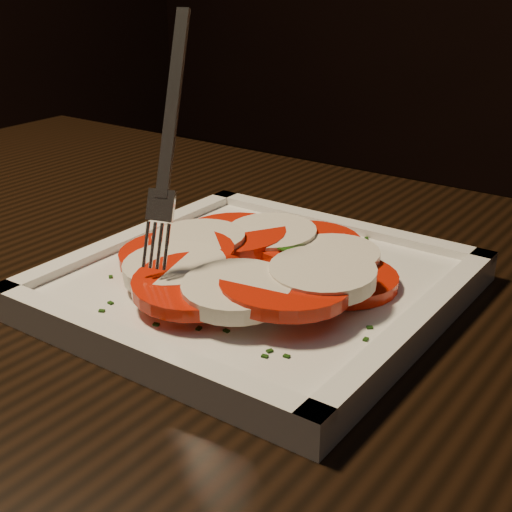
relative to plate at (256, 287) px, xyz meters
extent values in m
cube|color=black|center=(0.05, -0.09, -0.03)|extent=(1.21, 0.82, 0.04)
cylinder|color=black|center=(-0.50, 0.24, -0.40)|extent=(0.06, 0.06, 0.71)
cylinder|color=black|center=(-0.01, 0.50, -0.55)|extent=(0.04, 0.04, 0.41)
cube|color=white|center=(0.00, 0.00, 0.00)|extent=(0.24, 0.24, 0.01)
cylinder|color=red|center=(0.05, 0.02, 0.01)|extent=(0.08, 0.08, 0.01)
cylinder|color=silver|center=(0.03, 0.04, 0.01)|extent=(0.07, 0.07, 0.01)
cylinder|color=red|center=(0.01, 0.05, 0.01)|extent=(0.08, 0.08, 0.01)
cylinder|color=silver|center=(-0.02, 0.05, 0.02)|extent=(0.06, 0.07, 0.01)
cylinder|color=red|center=(-0.04, 0.03, 0.02)|extent=(0.08, 0.08, 0.01)
cylinder|color=silver|center=(-0.05, 0.01, 0.02)|extent=(0.07, 0.06, 0.01)
cylinder|color=red|center=(-0.05, -0.02, 0.02)|extent=(0.08, 0.08, 0.01)
cylinder|color=silver|center=(-0.03, -0.04, 0.02)|extent=(0.06, 0.07, 0.01)
cylinder|color=red|center=(-0.01, -0.05, 0.02)|extent=(0.08, 0.08, 0.01)
cylinder|color=silver|center=(0.02, -0.05, 0.02)|extent=(0.07, 0.07, 0.01)
cylinder|color=red|center=(0.04, -0.03, 0.02)|extent=(0.08, 0.08, 0.01)
cylinder|color=silver|center=(0.05, -0.01, 0.03)|extent=(0.07, 0.07, 0.01)
cube|color=#1D520E|center=(-0.04, 0.01, 0.02)|extent=(0.02, 0.03, 0.00)
cube|color=#1D520E|center=(0.02, -0.03, 0.02)|extent=(0.03, 0.03, 0.00)
cube|color=#1D520E|center=(-0.02, 0.06, 0.02)|extent=(0.02, 0.03, 0.01)
cube|color=#1D520E|center=(-0.03, -0.02, 0.02)|extent=(0.03, 0.01, 0.00)
cube|color=#1D520E|center=(0.01, -0.06, 0.02)|extent=(0.03, 0.03, 0.00)
cube|color=#1D520E|center=(0.01, 0.04, 0.02)|extent=(0.02, 0.03, 0.00)
cube|color=black|center=(0.00, -0.10, 0.01)|extent=(0.00, 0.00, 0.00)
cube|color=black|center=(0.06, -0.07, 0.01)|extent=(0.00, 0.00, 0.00)
cube|color=black|center=(0.02, -0.08, 0.01)|extent=(0.00, 0.00, 0.00)
cube|color=black|center=(0.08, 0.04, 0.01)|extent=(0.00, 0.00, 0.00)
cube|color=black|center=(-0.06, 0.06, 0.01)|extent=(0.00, 0.00, 0.00)
cube|color=black|center=(-0.04, -0.09, 0.01)|extent=(0.00, 0.00, 0.00)
cube|color=black|center=(-0.01, -0.09, 0.01)|extent=(0.00, 0.00, 0.00)
cube|color=black|center=(0.10, -0.03, 0.01)|extent=(0.00, 0.00, 0.00)
cube|color=black|center=(-0.06, 0.07, 0.01)|extent=(0.00, 0.00, 0.00)
cube|color=black|center=(0.09, -0.02, 0.01)|extent=(0.00, 0.00, 0.00)
cube|color=black|center=(-0.08, 0.03, 0.01)|extent=(0.00, 0.00, 0.00)
cube|color=black|center=(0.07, -0.07, 0.01)|extent=(0.00, 0.00, 0.00)
cube|color=black|center=(-0.08, -0.06, 0.01)|extent=(0.00, 0.00, 0.00)
cube|color=black|center=(-0.01, 0.11, 0.01)|extent=(0.00, 0.00, 0.00)
cube|color=black|center=(0.06, -0.08, 0.01)|extent=(0.00, 0.00, 0.00)
cube|color=black|center=(-0.04, 0.10, 0.01)|extent=(0.00, 0.00, 0.00)
cube|color=black|center=(0.03, -0.07, 0.01)|extent=(0.00, 0.00, 0.00)
cube|color=black|center=(-0.05, -0.08, 0.01)|extent=(0.00, 0.00, 0.00)
cube|color=black|center=(-0.05, 0.06, 0.01)|extent=(0.00, 0.00, 0.00)
cube|color=black|center=(-0.09, -0.02, 0.01)|extent=(0.00, 0.00, 0.00)
cube|color=black|center=(0.03, -0.10, 0.01)|extent=(0.00, 0.00, 0.00)
cube|color=black|center=(0.03, 0.10, 0.01)|extent=(0.00, 0.00, 0.00)
cube|color=black|center=(0.03, 0.08, 0.01)|extent=(0.00, 0.00, 0.00)
cube|color=black|center=(-0.03, 0.09, 0.01)|extent=(0.00, 0.00, 0.00)
cube|color=black|center=(-0.05, -0.06, 0.01)|extent=(0.00, 0.00, 0.00)
cube|color=black|center=(-0.02, 0.08, 0.01)|extent=(0.00, 0.00, 0.00)
cube|color=black|center=(-0.09, -0.02, 0.01)|extent=(0.00, 0.00, 0.00)
cube|color=black|center=(-0.08, -0.02, 0.01)|extent=(0.00, 0.00, 0.00)
camera|label=1|loc=(0.25, -0.34, 0.20)|focal=50.00mm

